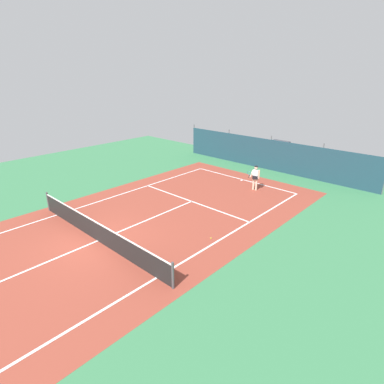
{
  "coord_description": "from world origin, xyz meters",
  "views": [
    {
      "loc": [
        11.82,
        -6.37,
        7.33
      ],
      "look_at": [
        0.51,
        5.87,
        0.9
      ],
      "focal_mm": 29.27,
      "sensor_mm": 36.0,
      "label": 1
    }
  ],
  "objects_px": {
    "tennis_net": "(97,231)",
    "parked_car": "(276,151)",
    "tennis_player": "(255,176)",
    "tennis_ball_near_player": "(211,238)"
  },
  "relations": [
    {
      "from": "tennis_net",
      "to": "tennis_player",
      "type": "height_order",
      "value": "tennis_player"
    },
    {
      "from": "tennis_player",
      "to": "parked_car",
      "type": "bearing_deg",
      "value": -82.21
    },
    {
      "from": "tennis_net",
      "to": "parked_car",
      "type": "distance_m",
      "value": 18.19
    },
    {
      "from": "tennis_ball_near_player",
      "to": "parked_car",
      "type": "height_order",
      "value": "parked_car"
    },
    {
      "from": "tennis_net",
      "to": "tennis_player",
      "type": "relative_size",
      "value": 6.17
    },
    {
      "from": "tennis_net",
      "to": "tennis_player",
      "type": "distance_m",
      "value": 10.81
    },
    {
      "from": "tennis_net",
      "to": "tennis_ball_near_player",
      "type": "xyz_separation_m",
      "value": [
        3.73,
        3.71,
        -0.48
      ]
    },
    {
      "from": "tennis_ball_near_player",
      "to": "tennis_net",
      "type": "bearing_deg",
      "value": -135.17
    },
    {
      "from": "tennis_ball_near_player",
      "to": "parked_car",
      "type": "bearing_deg",
      "value": 107.62
    },
    {
      "from": "tennis_net",
      "to": "tennis_ball_near_player",
      "type": "bearing_deg",
      "value": 44.83
    }
  ]
}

